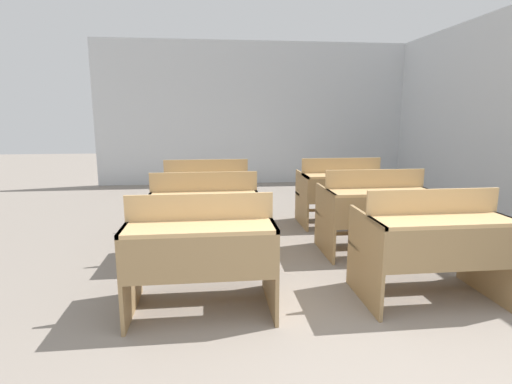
# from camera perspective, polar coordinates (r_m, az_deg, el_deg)

# --- Properties ---
(wall_back) EXTENTS (6.77, 0.06, 3.04)m
(wall_back) POSITION_cam_1_polar(r_m,az_deg,el_deg) (8.85, -0.20, 11.10)
(wall_back) COLOR silver
(wall_back) RESTS_ON ground_plane
(bench_front_left) EXTENTS (1.10, 0.73, 0.92)m
(bench_front_left) POSITION_cam_1_polar(r_m,az_deg,el_deg) (3.08, -7.86, -8.44)
(bench_front_left) COLOR #9A7B51
(bench_front_left) RESTS_ON ground_plane
(bench_front_right) EXTENTS (1.10, 0.73, 0.92)m
(bench_front_right) POSITION_cam_1_polar(r_m,az_deg,el_deg) (3.53, 23.75, -6.76)
(bench_front_right) COLOR #97784E
(bench_front_right) RESTS_ON ground_plane
(bench_second_left) EXTENTS (1.10, 0.73, 0.92)m
(bench_second_left) POSITION_cam_1_polar(r_m,az_deg,el_deg) (4.18, -7.34, -3.23)
(bench_second_left) COLOR #97784E
(bench_second_left) RESTS_ON ground_plane
(bench_second_right) EXTENTS (1.10, 0.73, 0.92)m
(bench_second_right) POSITION_cam_1_polar(r_m,az_deg,el_deg) (4.52, 16.54, -2.51)
(bench_second_right) COLOR #97784E
(bench_second_right) RESTS_ON ground_plane
(bench_third_left) EXTENTS (1.10, 0.73, 0.92)m
(bench_third_left) POSITION_cam_1_polar(r_m,az_deg,el_deg) (5.33, -7.06, -0.14)
(bench_third_left) COLOR #97794F
(bench_third_left) RESTS_ON ground_plane
(bench_third_right) EXTENTS (1.10, 0.73, 0.92)m
(bench_third_right) POSITION_cam_1_polar(r_m,az_deg,el_deg) (5.59, 12.03, 0.23)
(bench_third_right) COLOR #97784E
(bench_third_right) RESTS_ON ground_plane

